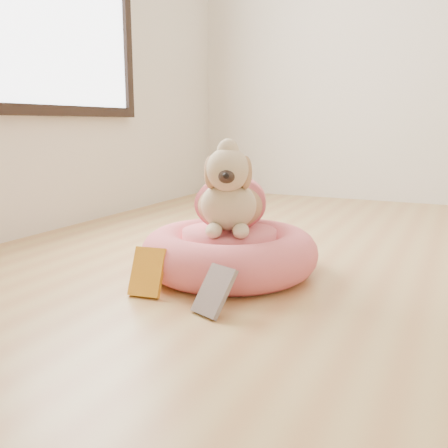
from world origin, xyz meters
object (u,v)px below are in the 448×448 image
at_px(pet_bed, 229,253).
at_px(book_white, 214,291).
at_px(dog, 230,183).
at_px(book_yellow, 147,272).

distance_m(pet_bed, book_white, 0.43).
relative_size(dog, book_white, 2.95).
xyz_separation_m(pet_bed, dog, (-0.01, 0.02, 0.28)).
height_order(book_yellow, book_white, book_yellow).
height_order(dog, book_white, dog).
height_order(pet_bed, book_yellow, pet_bed).
bearing_deg(pet_bed, book_yellow, -113.38).
bearing_deg(dog, book_white, -92.81).
distance_m(dog, book_white, 0.54).
bearing_deg(pet_bed, dog, 106.23).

